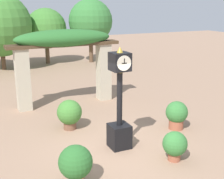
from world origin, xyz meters
name	(u,v)px	position (x,y,z in m)	size (l,w,h in m)	color
ground_plane	(114,150)	(0.00, 0.00, 0.00)	(60.00, 60.00, 0.00)	#9E7A60
pedestal_clock	(119,108)	(0.21, 0.13, 1.20)	(0.56, 0.56, 2.93)	black
pergola	(64,49)	(0.00, 4.64, 2.27)	(4.49, 1.11, 3.06)	#BCB299
potted_plant_near_left	(76,163)	(-1.53, -1.16, 0.53)	(0.79, 0.79, 0.95)	#B26B4C
potted_plant_near_right	(175,145)	(1.20, -1.19, 0.44)	(0.66, 0.66, 0.80)	#9E563D
potted_plant_far_left	(69,113)	(-0.67, 2.04, 0.55)	(0.82, 0.82, 1.00)	brown
potted_plant_far_right	(177,114)	(2.53, 0.56, 0.52)	(0.73, 0.73, 0.95)	#9E563D
tree_line	(12,25)	(-0.81, 13.26, 2.74)	(12.04, 4.11, 4.66)	brown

